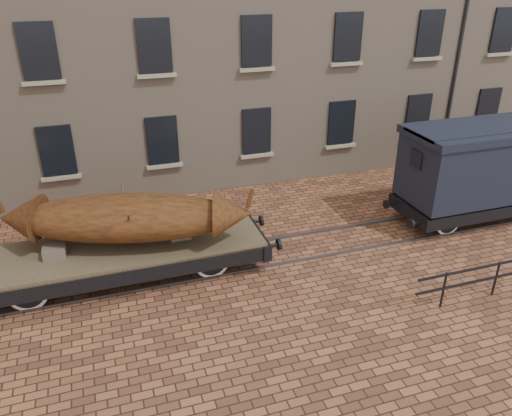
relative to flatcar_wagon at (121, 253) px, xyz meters
name	(u,v)px	position (x,y,z in m)	size (l,w,h in m)	color
ground	(277,251)	(4.48, 0.00, -0.81)	(90.00, 90.00, 0.00)	#563222
rail_track	(277,251)	(4.48, 0.00, -0.78)	(30.00, 1.52, 0.06)	#59595E
flatcar_wagon	(121,253)	(0.00, 0.00, 0.00)	(8.58, 2.33, 1.30)	brown
iron_boat	(127,217)	(0.28, 0.00, 1.02)	(6.58, 3.31, 1.59)	brown
goods_van	(487,161)	(11.71, 0.00, 1.23)	(6.28, 2.29, 3.25)	black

